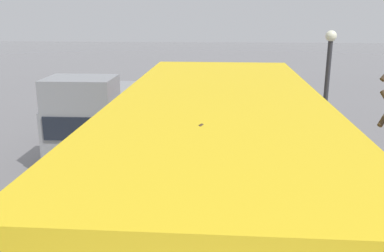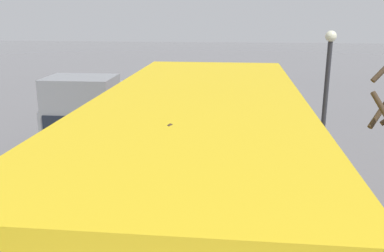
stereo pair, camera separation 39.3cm
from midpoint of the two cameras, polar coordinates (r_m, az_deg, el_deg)
ground_plane at (r=13.72m, az=2.34°, el=-2.87°), size 90.00×90.00×0.00m
slush_patch_near_cluster at (r=10.68m, az=-20.80°, el=-9.49°), size 2.21×2.21×0.01m
slush_patch_under_van at (r=16.36m, az=-11.39°, el=-0.08°), size 2.97×2.97×0.01m
slush_patch_far_side at (r=15.53m, az=-12.99°, el=-1.02°), size 1.20×1.20×0.01m
cargo_van_parked_right at (r=13.47m, az=-13.38°, el=1.59°), size 2.24×5.36×2.60m
box_truck_background at (r=4.87m, az=1.06°, el=-14.16°), size 2.75×8.27×3.38m
shopping_cart_vendor at (r=12.87m, az=0.30°, el=-1.46°), size 0.75×0.93×1.02m
hand_dolly_boxes at (r=13.17m, az=-2.10°, el=-0.10°), size 0.54×0.72×1.44m
pedestrian_pink_side at (r=12.87m, az=-4.47°, el=3.11°), size 1.04×1.04×2.15m
pedestrian_black_side at (r=14.17m, az=4.49°, el=4.28°), size 1.04×1.04×2.15m
street_lamp at (r=11.30m, az=16.97°, el=4.85°), size 0.28×0.28×3.86m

